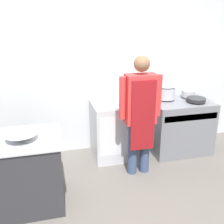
{
  "coord_description": "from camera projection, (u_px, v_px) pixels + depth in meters",
  "views": [
    {
      "loc": [
        -0.8,
        -2.27,
        2.14
      ],
      "look_at": [
        0.02,
        0.99,
        0.93
      ],
      "focal_mm": 42.0,
      "sensor_mm": 36.0,
      "label": 1
    }
  ],
  "objects": [
    {
      "name": "saute_pan",
      "position": [
        196.0,
        99.0,
        4.16
      ],
      "size": [
        0.3,
        0.3,
        0.05
      ],
      "color": "#262628",
      "rests_on": "stove"
    },
    {
      "name": "mixing_bowl",
      "position": [
        21.0,
        137.0,
        2.88
      ],
      "size": [
        0.36,
        0.36,
        0.08
      ],
      "color": "#B2B5BC",
      "rests_on": "prep_counter"
    },
    {
      "name": "ground_plane",
      "position": [
        131.0,
        218.0,
        2.97
      ],
      "size": [
        14.0,
        14.0,
        0.0
      ],
      "primitive_type": "plane",
      "color": "#5B5651"
    },
    {
      "name": "prep_counter",
      "position": [
        17.0,
        173.0,
        3.06
      ],
      "size": [
        1.06,
        0.77,
        0.86
      ],
      "color": "#2D2D33",
      "rests_on": "ground_plane"
    },
    {
      "name": "sauce_pot",
      "position": [
        188.0,
        94.0,
        4.38
      ],
      "size": [
        0.22,
        0.22,
        0.11
      ],
      "color": "#B2B5BC",
      "rests_on": "stove"
    },
    {
      "name": "person_cook",
      "position": [
        140.0,
        111.0,
        3.55
      ],
      "size": [
        0.6,
        0.24,
        1.69
      ],
      "color": "#38476B",
      "rests_on": "ground_plane"
    },
    {
      "name": "wall_back",
      "position": [
        98.0,
        70.0,
        4.19
      ],
      "size": [
        8.0,
        0.05,
        2.7
      ],
      "color": "silver",
      "rests_on": "ground_plane"
    },
    {
      "name": "stove",
      "position": [
        179.0,
        126.0,
        4.39
      ],
      "size": [
        0.97,
        0.72,
        0.89
      ],
      "color": "slate",
      "rests_on": "ground_plane"
    },
    {
      "name": "stock_pot",
      "position": [
        166.0,
        92.0,
        4.27
      ],
      "size": [
        0.3,
        0.3,
        0.23
      ],
      "color": "#B2B5BC",
      "rests_on": "stove"
    },
    {
      "name": "fridge_unit",
      "position": [
        112.0,
        130.0,
        4.19
      ],
      "size": [
        0.62,
        0.64,
        0.89
      ],
      "color": "silver",
      "rests_on": "ground_plane"
    }
  ]
}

